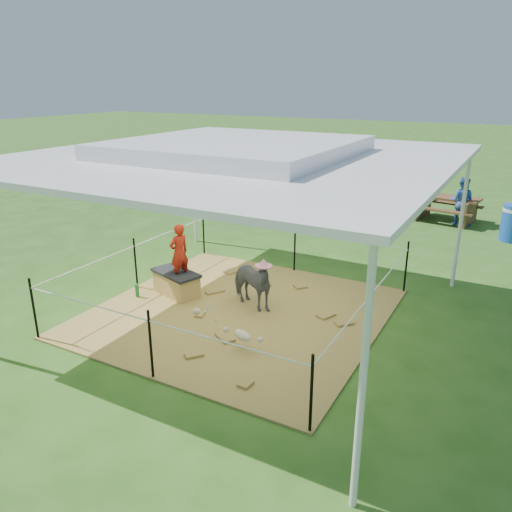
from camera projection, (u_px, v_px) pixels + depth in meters
The scene contains 13 objects.
ground at pixel (239, 313), 8.50m from camera, with size 90.00×90.00×0.00m, color #2D5919.
hay_patch at pixel (239, 312), 8.49m from camera, with size 4.60×4.60×0.03m, color brown.
canopy_tent at pixel (237, 154), 7.61m from camera, with size 6.30×6.30×2.90m.
rope_fence at pixel (239, 278), 8.28m from camera, with size 4.54×4.54×1.00m.
straw_bale at pixel (176, 284), 9.13m from camera, with size 0.88×0.44×0.39m, color #B08B40.
dark_cloth at pixel (176, 273), 9.06m from camera, with size 0.94×0.49×0.05m, color black.
woman at pixel (179, 247), 8.85m from camera, with size 0.38×0.25×1.06m, color red.
green_bottle at pixel (137, 291), 9.03m from camera, with size 0.07×0.07×0.24m, color #197431.
pony at pixel (250, 283), 8.52m from camera, with size 0.48×1.06×0.90m, color #525258.
pink_hat at pixel (250, 255), 8.35m from camera, with size 0.28×0.28×0.13m, color pink.
foal at pixel (242, 333), 7.22m from camera, with size 0.91×0.50×0.50m, color beige, non-canonical shape.
picnic_table_near at pixel (447, 209), 14.01m from camera, with size 1.69×1.22×0.70m, color brown.
distant_person at pixel (461, 201), 13.52m from camera, with size 0.64×0.50×1.32m, color #3158B9.
Camera 1 is at (3.95, -6.61, 3.73)m, focal length 35.00 mm.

